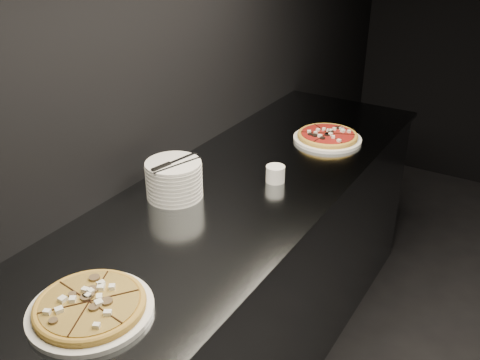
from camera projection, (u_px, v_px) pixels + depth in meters
The scene contains 7 objects.
wall_left at pixel (159, 54), 2.07m from camera, with size 0.02×5.00×2.80m, color black.
counter at pixel (240, 279), 2.33m from camera, with size 0.74×2.44×0.92m.
pizza_mushroom at pixel (90, 307), 1.45m from camera, with size 0.34×0.34×0.04m.
pizza_tomato at pixel (327, 137), 2.52m from camera, with size 0.38×0.38×0.04m.
plate_stack at pixel (174, 179), 2.02m from camera, with size 0.21×0.21×0.14m.
cutlery at pixel (172, 164), 1.97m from camera, with size 0.11×0.22×0.01m.
ramekin at pixel (275, 173), 2.14m from camera, with size 0.08×0.08×0.07m.
Camera 1 is at (-1.15, -1.60, 1.91)m, focal length 40.00 mm.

